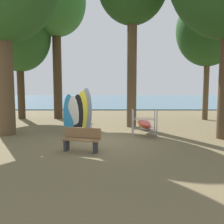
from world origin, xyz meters
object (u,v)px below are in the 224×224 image
at_px(leaning_board_pile, 79,115).
at_px(tree_deep_back, 56,3).
at_px(park_bench, 82,139).
at_px(tree_far_right_back, 20,36).
at_px(tree_far_left_back, 209,30).
at_px(board_storage_rack, 145,125).

bearing_deg(leaning_board_pile, tree_deep_back, 110.00).
bearing_deg(park_bench, leaning_board_pile, 100.19).
bearing_deg(park_bench, tree_far_right_back, 121.29).
bearing_deg(tree_far_left_back, park_bench, -132.23).
xyz_separation_m(tree_far_right_back, park_bench, (5.40, -8.88, -5.40)).
height_order(tree_far_right_back, board_storage_rack, tree_far_right_back).
height_order(tree_far_left_back, park_bench, tree_far_left_back).
xyz_separation_m(board_storage_rack, park_bench, (-2.66, -2.88, -0.07)).
height_order(tree_far_right_back, tree_deep_back, tree_deep_back).
relative_size(leaning_board_pile, board_storage_rack, 1.08).
xyz_separation_m(leaning_board_pile, board_storage_rack, (3.14, 0.24, -0.51)).
relative_size(tree_far_right_back, park_bench, 5.77).
height_order(tree_far_right_back, leaning_board_pile, tree_far_right_back).
distance_m(tree_far_left_back, leaning_board_pile, 11.22).
bearing_deg(tree_far_right_back, leaning_board_pile, -51.72).
bearing_deg(board_storage_rack, tree_far_left_back, 48.04).
distance_m(leaning_board_pile, board_storage_rack, 3.19).
bearing_deg(tree_far_right_back, park_bench, -58.71).
relative_size(tree_far_left_back, tree_deep_back, 0.81).
bearing_deg(tree_deep_back, leaning_board_pile, -70.00).
bearing_deg(tree_far_left_back, tree_deep_back, 176.73).
relative_size(tree_deep_back, park_bench, 7.29).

